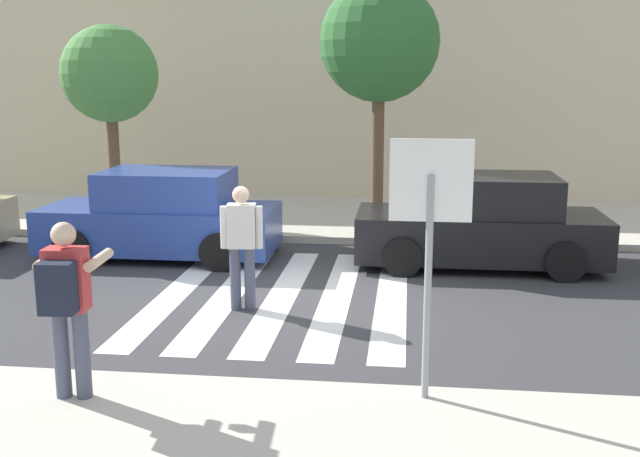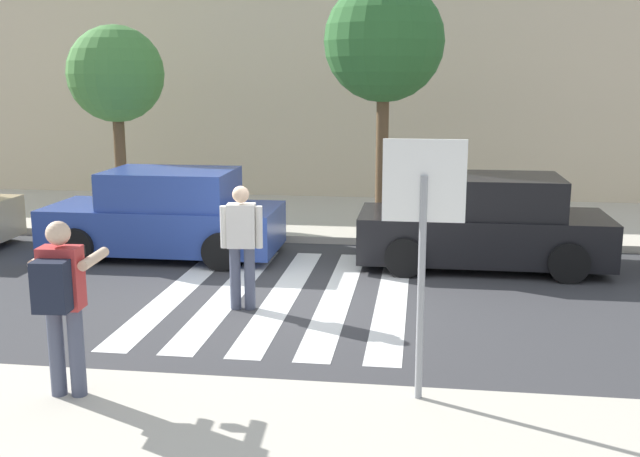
% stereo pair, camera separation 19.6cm
% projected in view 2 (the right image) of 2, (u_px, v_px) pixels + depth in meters
% --- Properties ---
extents(ground_plane, '(120.00, 120.00, 0.00)m').
position_uv_depth(ground_plane, '(281.00, 299.00, 10.86)').
color(ground_plane, '#38383A').
extents(sidewalk_far, '(60.00, 4.80, 0.14)m').
position_uv_depth(sidewalk_far, '(331.00, 217.00, 16.67)').
color(sidewalk_far, beige).
rests_on(sidewalk_far, ground).
extents(building_facade_far, '(56.00, 4.00, 5.99)m').
position_uv_depth(building_facade_far, '(351.00, 81.00, 20.34)').
color(building_facade_far, beige).
rests_on(building_facade_far, ground).
extents(crosswalk_stripe_0, '(0.44, 5.20, 0.01)m').
position_uv_depth(crosswalk_stripe_0, '(179.00, 290.00, 11.27)').
color(crosswalk_stripe_0, silver).
rests_on(crosswalk_stripe_0, ground).
extents(crosswalk_stripe_1, '(0.44, 5.20, 0.01)m').
position_uv_depth(crosswalk_stripe_1, '(231.00, 292.00, 11.16)').
color(crosswalk_stripe_1, silver).
rests_on(crosswalk_stripe_1, ground).
extents(crosswalk_stripe_2, '(0.44, 5.20, 0.01)m').
position_uv_depth(crosswalk_stripe_2, '(284.00, 294.00, 11.06)').
color(crosswalk_stripe_2, silver).
rests_on(crosswalk_stripe_2, ground).
extents(crosswalk_stripe_3, '(0.44, 5.20, 0.01)m').
position_uv_depth(crosswalk_stripe_3, '(337.00, 297.00, 10.95)').
color(crosswalk_stripe_3, silver).
rests_on(crosswalk_stripe_3, ground).
extents(crosswalk_stripe_4, '(0.44, 5.20, 0.01)m').
position_uv_depth(crosswalk_stripe_4, '(392.00, 299.00, 10.84)').
color(crosswalk_stripe_4, silver).
rests_on(crosswalk_stripe_4, ground).
extents(stop_sign, '(0.76, 0.08, 2.49)m').
position_uv_depth(stop_sign, '(423.00, 213.00, 6.87)').
color(stop_sign, gray).
rests_on(stop_sign, sidewalk_near).
extents(photographer_with_backpack, '(0.62, 0.87, 1.72)m').
position_uv_depth(photographer_with_backpack, '(61.00, 294.00, 7.05)').
color(photographer_with_backpack, '#474C60').
rests_on(photographer_with_backpack, sidewalk_near).
extents(pedestrian_crossing, '(0.58, 0.28, 1.72)m').
position_uv_depth(pedestrian_crossing, '(242.00, 240.00, 10.20)').
color(pedestrian_crossing, '#474C60').
rests_on(pedestrian_crossing, ground).
extents(parked_car_blue, '(4.10, 1.92, 1.55)m').
position_uv_depth(parked_car_blue, '(166.00, 216.00, 13.28)').
color(parked_car_blue, '#284293').
rests_on(parked_car_blue, ground).
extents(parked_car_black, '(4.10, 1.92, 1.55)m').
position_uv_depth(parked_car_black, '(485.00, 224.00, 12.54)').
color(parked_car_black, black).
rests_on(parked_car_black, ground).
extents(street_tree_west, '(1.99, 1.99, 4.05)m').
position_uv_depth(street_tree_west, '(116.00, 75.00, 15.43)').
color(street_tree_west, brown).
rests_on(street_tree_west, sidewalk_far).
extents(street_tree_center, '(2.28, 2.28, 4.80)m').
position_uv_depth(street_tree_center, '(384.00, 43.00, 14.03)').
color(street_tree_center, brown).
rests_on(street_tree_center, sidewalk_far).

